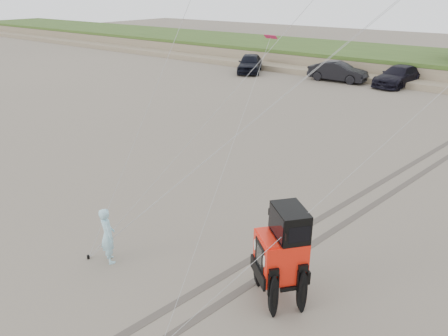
{
  "coord_description": "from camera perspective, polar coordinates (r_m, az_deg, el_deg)",
  "views": [
    {
      "loc": [
        6.98,
        -6.32,
        7.51
      ],
      "look_at": [
        -0.29,
        3.0,
        2.6
      ],
      "focal_mm": 35.0,
      "sensor_mm": 36.0,
      "label": 1
    }
  ],
  "objects": [
    {
      "name": "ground",
      "position": [
        12.05,
        -8.04,
        -16.28
      ],
      "size": [
        160.0,
        160.0,
        0.0
      ],
      "primitive_type": "plane",
      "color": "#6B6054",
      "rests_on": "ground"
    },
    {
      "name": "truck_a",
      "position": [
        42.42,
        3.41,
        13.51
      ],
      "size": [
        4.23,
        5.43,
        1.73
      ],
      "primitive_type": "imported",
      "rotation": [
        0.0,
        0.0,
        0.5
      ],
      "color": "black",
      "rests_on": "ground"
    },
    {
      "name": "truck_b",
      "position": [
        39.41,
        14.65,
        12.08
      ],
      "size": [
        5.06,
        1.97,
        1.64
      ],
      "primitive_type": "imported",
      "rotation": [
        0.0,
        0.0,
        1.62
      ],
      "color": "black",
      "rests_on": "ground"
    },
    {
      "name": "truck_c",
      "position": [
        38.99,
        21.8,
        11.08
      ],
      "size": [
        3.05,
        5.8,
        1.6
      ],
      "primitive_type": "imported",
      "rotation": [
        0.0,
        0.0,
        -0.15
      ],
      "color": "black",
      "rests_on": "ground"
    },
    {
      "name": "jeep",
      "position": [
        11.38,
        7.31,
        -12.33
      ],
      "size": [
        5.37,
        5.84,
        2.07
      ],
      "primitive_type": null,
      "rotation": [
        0.0,
        0.0,
        -0.68
      ],
      "color": "red",
      "rests_on": "ground"
    },
    {
      "name": "man",
      "position": [
        13.22,
        -14.95,
        -8.5
      ],
      "size": [
        0.74,
        0.63,
        1.73
      ],
      "primitive_type": "imported",
      "rotation": [
        0.0,
        0.0,
        2.73
      ],
      "color": "#90D1DF",
      "rests_on": "ground"
    },
    {
      "name": "stake_main",
      "position": [
        13.89,
        -17.31,
        -11.04
      ],
      "size": [
        0.08,
        0.08,
        0.12
      ],
      "primitive_type": "cylinder",
      "color": "black",
      "rests_on": "ground"
    },
    {
      "name": "tire_tracks",
      "position": [
        16.92,
        16.82,
        -4.83
      ],
      "size": [
        5.22,
        29.74,
        0.01
      ],
      "color": "#4C443D",
      "rests_on": "ground"
    }
  ]
}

